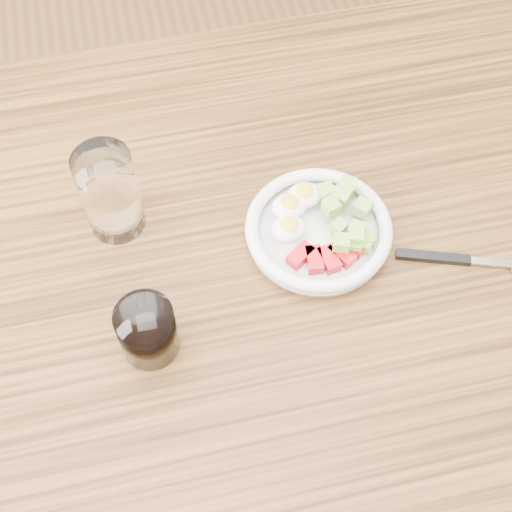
% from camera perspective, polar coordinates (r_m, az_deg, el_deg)
% --- Properties ---
extents(ground, '(4.00, 4.00, 0.00)m').
position_cam_1_polar(ground, '(1.60, 0.44, -15.29)').
color(ground, brown).
rests_on(ground, ground).
extents(dining_table, '(1.50, 0.90, 0.77)m').
position_cam_1_polar(dining_table, '(0.98, 0.70, -4.37)').
color(dining_table, brown).
rests_on(dining_table, ground).
extents(bowl, '(0.19, 0.19, 0.05)m').
position_cam_1_polar(bowl, '(0.91, 4.99, 2.28)').
color(bowl, white).
rests_on(bowl, dining_table).
extents(fork, '(0.19, 0.08, 0.01)m').
position_cam_1_polar(fork, '(0.93, 15.57, -0.24)').
color(fork, black).
rests_on(fork, dining_table).
extents(water_glass, '(0.07, 0.07, 0.13)m').
position_cam_1_polar(water_glass, '(0.90, -11.62, 4.97)').
color(water_glass, white).
rests_on(water_glass, dining_table).
extents(coffee_glass, '(0.07, 0.07, 0.08)m').
position_cam_1_polar(coffee_glass, '(0.82, -8.68, -5.96)').
color(coffee_glass, white).
rests_on(coffee_glass, dining_table).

